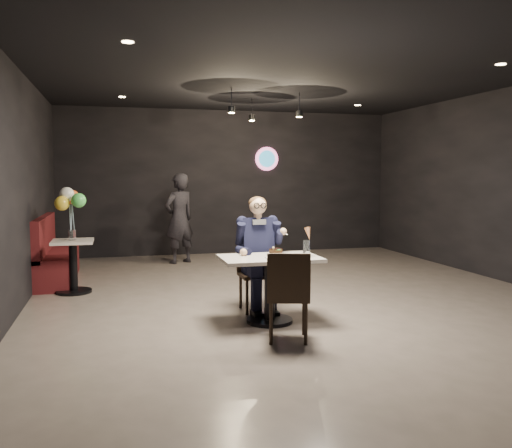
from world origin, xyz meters
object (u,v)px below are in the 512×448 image
object	(u,v)px
passerby	(179,218)
balloon_vase	(72,235)
seated_man	(257,252)
sundae_glass	(306,248)
chair_far	(257,273)
main_table	(270,290)
booth_bench	(58,248)
chair_near	(288,295)
side_table	(73,268)

from	to	relation	value
passerby	balloon_vase	bearing A→B (deg)	23.35
seated_man	sundae_glass	world-z (taller)	seated_man
chair_far	sundae_glass	bearing A→B (deg)	-57.08
seated_man	main_table	bearing A→B (deg)	-90.00
sundae_glass	balloon_vase	xyz separation A→B (m)	(-2.66, 2.25, -0.02)
main_table	seated_man	size ratio (longest dim) A/B	0.76
booth_bench	main_table	bearing A→B (deg)	-51.16
chair_far	chair_near	bearing A→B (deg)	-90.00
main_table	chair_far	size ratio (longest dim) A/B	1.20
booth_bench	side_table	size ratio (longest dim) A/B	2.91
main_table	chair_far	distance (m)	0.56
seated_man	sundae_glass	distance (m)	0.76
side_table	passerby	size ratio (longest dim) A/B	0.41
sundae_glass	balloon_vase	distance (m)	3.48
main_table	balloon_vase	distance (m)	3.16
main_table	chair_far	xyz separation A→B (m)	(0.00, 0.55, 0.09)
seated_man	side_table	bearing A→B (deg)	144.26
chair_near	seated_man	size ratio (longest dim) A/B	0.64
sundae_glass	booth_bench	world-z (taller)	booth_bench
main_table	side_table	size ratio (longest dim) A/B	1.57
chair_far	seated_man	distance (m)	0.26
main_table	passerby	distance (m)	4.44
side_table	seated_man	bearing A→B (deg)	-35.74
chair_near	balloon_vase	bearing A→B (deg)	145.04
chair_near	seated_man	world-z (taller)	seated_man
chair_near	passerby	distance (m)	5.10
chair_far	booth_bench	distance (m)	3.66
sundae_glass	side_table	xyz separation A→B (m)	(-2.66, 2.25, -0.49)
chair_near	booth_bench	distance (m)	4.61
sundae_glass	booth_bench	size ratio (longest dim) A/B	0.09
main_table	passerby	xyz separation A→B (m)	(-0.50, 4.39, 0.47)
main_table	seated_man	world-z (taller)	seated_man
main_table	chair_near	world-z (taller)	chair_near
sundae_glass	side_table	bearing A→B (deg)	139.78
booth_bench	side_table	bearing A→B (deg)	-73.30
chair_far	side_table	world-z (taller)	chair_far
side_table	passerby	bearing A→B (deg)	51.71
seated_man	passerby	world-z (taller)	passerby
balloon_vase	chair_near	bearing A→B (deg)	-51.56
chair_near	chair_far	bearing A→B (deg)	106.61
sundae_glass	balloon_vase	bearing A→B (deg)	139.78
chair_far	sundae_glass	distance (m)	0.84
chair_near	side_table	size ratio (longest dim) A/B	1.32
chair_near	booth_bench	xyz separation A→B (m)	(-2.55, 3.84, 0.05)
sundae_glass	main_table	bearing A→B (deg)	169.14
seated_man	side_table	distance (m)	2.80
booth_bench	balloon_vase	size ratio (longest dim) A/B	13.80
main_table	chair_near	distance (m)	0.67
booth_bench	passerby	world-z (taller)	passerby
chair_far	sundae_glass	world-z (taller)	sundae_glass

